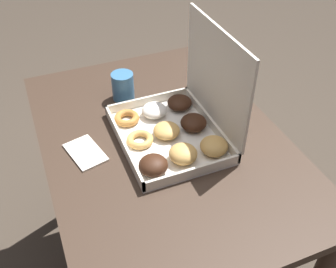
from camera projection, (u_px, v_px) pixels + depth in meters
The scene contains 4 objects.
dining_table at pixel (163, 167), 1.30m from camera, with size 1.03×0.72×0.76m.
donut_box at pixel (180, 122), 1.19m from camera, with size 0.37×0.30×0.34m.
coffee_mug at pixel (123, 86), 1.35m from camera, with size 0.08×0.08×0.10m.
paper_napkin at pixel (85, 152), 1.16m from camera, with size 0.15×0.12×0.01m.
Camera 1 is at (0.86, -0.33, 1.56)m, focal length 42.00 mm.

